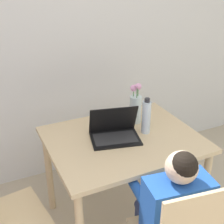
{
  "coord_description": "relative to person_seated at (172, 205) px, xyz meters",
  "views": [
    {
      "loc": [
        -0.57,
        -0.21,
        1.79
      ],
      "look_at": [
        0.21,
        1.43,
        0.9
      ],
      "focal_mm": 50.0,
      "sensor_mm": 36.0,
      "label": 1
    }
  ],
  "objects": [
    {
      "name": "wall_back",
      "position": [
        -0.26,
        1.42,
        0.64
      ],
      "size": [
        6.4,
        0.05,
        2.5
      ],
      "color": "silver",
      "rests_on": "ground_plane"
    },
    {
      "name": "flower_vase",
      "position": [
        0.19,
        0.74,
        0.23
      ],
      "size": [
        0.09,
        0.09,
        0.3
      ],
      "color": "silver",
      "rests_on": "dining_table"
    },
    {
      "name": "laptop",
      "position": [
        -0.05,
        0.61,
        0.16
      ],
      "size": [
        0.36,
        0.3,
        0.22
      ],
      "rotation": [
        0.0,
        0.0,
        -0.23
      ],
      "color": "black",
      "rests_on": "dining_table"
    },
    {
      "name": "dining_table",
      "position": [
        0.0,
        0.58,
        0.01
      ],
      "size": [
        1.0,
        0.79,
        0.72
      ],
      "color": "#D6B784",
      "rests_on": "ground_plane"
    },
    {
      "name": "person_seated",
      "position": [
        0.0,
        0.0,
        0.0
      ],
      "size": [
        0.4,
        0.46,
        0.99
      ],
      "rotation": [
        0.0,
        0.0,
        3.0
      ],
      "color": "#1E4C9E",
      "rests_on": "ground_plane"
    },
    {
      "name": "water_bottle",
      "position": [
        0.18,
        0.58,
        0.23
      ],
      "size": [
        0.06,
        0.06,
        0.25
      ],
      "color": "silver",
      "rests_on": "dining_table"
    }
  ]
}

